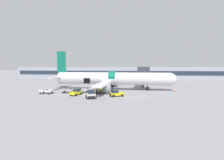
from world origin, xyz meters
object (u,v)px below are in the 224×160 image
(ground_crew_supervisor, at_px, (96,90))
(suitcase_on_tarmac_upright, at_px, (78,92))
(baggage_cart_loading, at_px, (88,90))
(baggage_cart_queued, at_px, (68,91))
(ground_crew_driver, at_px, (106,88))
(baggage_tug_mid, at_px, (76,92))
(ground_crew_loader_a, at_px, (99,88))
(baggage_tug_rear, at_px, (91,95))
(ground_crew_loader_b, at_px, (101,90))
(baggage_cart_empty, at_px, (47,91))
(airplane, at_px, (111,79))
(baggage_tug_lead, at_px, (116,94))

(ground_crew_supervisor, distance_m, suitcase_on_tarmac_upright, 4.28)
(baggage_cart_loading, xyz_separation_m, baggage_cart_queued, (-4.66, -0.80, -0.01))
(baggage_cart_loading, relative_size, ground_crew_driver, 2.36)
(baggage_tug_mid, xyz_separation_m, ground_crew_loader_a, (3.71, 5.89, 0.24))
(ground_crew_loader_a, distance_m, suitcase_on_tarmac_upright, 5.36)
(baggage_tug_rear, height_order, baggage_cart_queued, baggage_tug_rear)
(baggage_cart_loading, distance_m, ground_crew_loader_b, 3.74)
(baggage_cart_empty, xyz_separation_m, ground_crew_loader_a, (11.02, 5.21, 0.29))
(ground_crew_loader_b, bearing_deg, baggage_tug_rear, -98.16)
(baggage_cart_loading, height_order, suitcase_on_tarmac_upright, baggage_cart_loading)
(baggage_cart_queued, bearing_deg, baggage_tug_rear, -40.12)
(airplane, distance_m, baggage_cart_loading, 8.09)
(baggage_cart_queued, bearing_deg, airplane, 39.16)
(suitcase_on_tarmac_upright, bearing_deg, baggage_tug_lead, -16.49)
(ground_crew_supervisor, bearing_deg, suitcase_on_tarmac_upright, 179.68)
(airplane, relative_size, suitcase_on_tarmac_upright, 39.05)
(suitcase_on_tarmac_upright, bearing_deg, baggage_cart_queued, 169.66)
(ground_crew_loader_a, height_order, ground_crew_driver, ground_crew_loader_a)
(baggage_tug_mid, xyz_separation_m, ground_crew_driver, (5.54, 6.04, 0.20))
(baggage_cart_queued, bearing_deg, baggage_cart_loading, 9.77)
(baggage_tug_mid, height_order, ground_crew_loader_b, ground_crew_loader_b)
(ground_crew_driver, bearing_deg, baggage_tug_mid, -132.53)
(airplane, height_order, baggage_tug_rear, airplane)
(baggage_tug_lead, bearing_deg, baggage_cart_queued, 164.85)
(baggage_cart_queued, xyz_separation_m, ground_crew_loader_a, (6.73, 2.94, 0.31))
(baggage_tug_mid, height_order, ground_crew_driver, ground_crew_driver)
(baggage_tug_mid, bearing_deg, suitcase_on_tarmac_upright, 99.07)
(baggage_cart_empty, bearing_deg, baggage_cart_loading, 18.95)
(baggage_tug_mid, distance_m, baggage_cart_queued, 4.22)
(baggage_cart_loading, distance_m, ground_crew_supervisor, 2.59)
(airplane, relative_size, baggage_cart_queued, 8.96)
(baggage_cart_loading, xyz_separation_m, suitcase_on_tarmac_upright, (-2.03, -1.28, -0.18))
(baggage_cart_empty, bearing_deg, suitcase_on_tarmac_upright, 14.52)
(baggage_tug_lead, relative_size, baggage_cart_empty, 0.81)
(baggage_tug_mid, xyz_separation_m, baggage_cart_queued, (-3.02, 2.95, -0.07))
(baggage_tug_mid, xyz_separation_m, baggage_tug_rear, (4.20, -3.14, 0.12))
(baggage_tug_rear, relative_size, ground_crew_supervisor, 1.78)
(baggage_cart_empty, bearing_deg, ground_crew_loader_b, 6.41)
(ground_crew_loader_a, distance_m, ground_crew_supervisor, 3.45)
(ground_crew_supervisor, relative_size, suitcase_on_tarmac_upright, 2.06)
(baggage_cart_loading, distance_m, ground_crew_driver, 4.53)
(baggage_cart_loading, height_order, baggage_cart_queued, baggage_cart_loading)
(baggage_cart_loading, xyz_separation_m, baggage_cart_empty, (-8.95, -3.07, -0.00))
(baggage_cart_queued, height_order, ground_crew_loader_b, ground_crew_loader_b)
(baggage_tug_rear, distance_m, ground_crew_driver, 9.27)
(airplane, relative_size, ground_crew_loader_b, 18.31)
(baggage_tug_lead, xyz_separation_m, suitcase_on_tarmac_upright, (-9.24, 2.73, -0.22))
(ground_crew_driver, bearing_deg, baggage_tug_lead, -62.32)
(ground_crew_loader_a, xyz_separation_m, suitcase_on_tarmac_upright, (-4.10, -3.42, -0.47))
(ground_crew_loader_a, xyz_separation_m, ground_crew_loader_b, (1.24, -3.84, 0.11))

